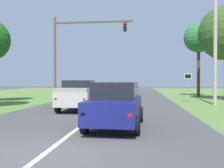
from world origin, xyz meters
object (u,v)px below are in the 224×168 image
Objects in this scene: traffic_light at (74,45)px; keep_moving_sign at (188,83)px; red_suv_near at (116,103)px; pickup_truck_lead at (80,95)px; utility_pole_right at (215,49)px; extra_tree_2 at (199,38)px.

traffic_light is 11.87m from keep_moving_sign.
keep_moving_sign is at bearing 67.04° from red_suv_near.
traffic_light reaches higher than red_suv_near.
pickup_truck_lead is 0.61× the size of utility_pole_right.
keep_moving_sign reaches higher than pickup_truck_lead.
red_suv_near is at bearing -111.11° from extra_tree_2.
pickup_truck_lead is 10.24m from keep_moving_sign.
red_suv_near is 0.54× the size of extra_tree_2.
extra_tree_2 is at bearing 71.74° from keep_moving_sign.
keep_moving_sign is at bearing 132.92° from utility_pole_right.
keep_moving_sign is 3.73m from utility_pole_right.
pickup_truck_lead is at bearing 117.43° from red_suv_near.
pickup_truck_lead is at bearing -72.76° from traffic_light.
extra_tree_2 is (0.91, 9.92, 2.47)m from utility_pole_right.
extra_tree_2 is (13.53, 5.33, 1.29)m from traffic_light.
red_suv_near is 13.07m from keep_moving_sign.
traffic_light reaches higher than pickup_truck_lead.
utility_pole_right is (6.84, 10.14, 3.42)m from red_suv_near.
red_suv_near is at bearing -123.99° from utility_pole_right.
utility_pole_right reaches higher than keep_moving_sign.
traffic_light is (-5.78, 14.73, 4.61)m from red_suv_near.
utility_pole_right reaches higher than extra_tree_2.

